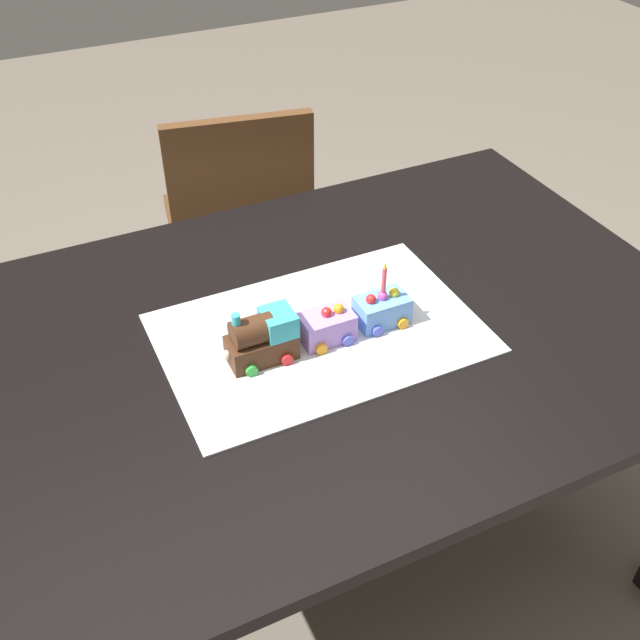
% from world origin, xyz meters
% --- Properties ---
extents(ground_plane, '(8.00, 8.00, 0.00)m').
position_xyz_m(ground_plane, '(0.00, 0.00, 0.00)').
color(ground_plane, '#6B6054').
extents(dining_table, '(1.40, 1.00, 0.74)m').
position_xyz_m(dining_table, '(0.00, 0.00, 0.63)').
color(dining_table, black).
rests_on(dining_table, ground).
extents(chair, '(0.46, 0.46, 0.86)m').
position_xyz_m(chair, '(0.07, 0.83, 0.47)').
color(chair, brown).
rests_on(chair, ground).
extents(cake_board, '(0.60, 0.40, 0.00)m').
position_xyz_m(cake_board, '(-0.06, -0.01, 0.74)').
color(cake_board, silver).
rests_on(cake_board, dining_table).
extents(cake_locomotive, '(0.14, 0.08, 0.12)m').
position_xyz_m(cake_locomotive, '(-0.19, -0.03, 0.79)').
color(cake_locomotive, '#472816').
rests_on(cake_locomotive, cake_board).
extents(cake_car_caboose_lavender, '(0.10, 0.08, 0.07)m').
position_xyz_m(cake_car_caboose_lavender, '(-0.06, -0.03, 0.77)').
color(cake_car_caboose_lavender, '#AD84E0').
rests_on(cake_car_caboose_lavender, cake_board).
extents(cake_car_gondola_sky_blue, '(0.10, 0.08, 0.07)m').
position_xyz_m(cake_car_gondola_sky_blue, '(0.06, -0.03, 0.77)').
color(cake_car_gondola_sky_blue, '#669EEA').
rests_on(cake_car_gondola_sky_blue, cake_board).
extents(birthday_candle, '(0.01, 0.01, 0.07)m').
position_xyz_m(birthday_candle, '(0.06, -0.03, 0.85)').
color(birthday_candle, '#F24C59').
rests_on(birthday_candle, cake_car_gondola_sky_blue).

